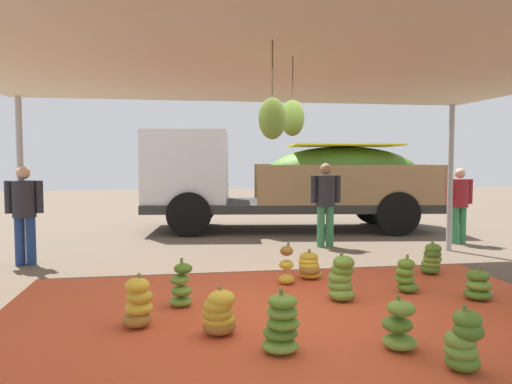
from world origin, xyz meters
name	(u,v)px	position (x,y,z in m)	size (l,w,h in m)	color
ground_plane	(253,260)	(0.00, 3.00, 0.00)	(40.00, 40.00, 0.00)	brown
tarp_orange	(294,316)	(0.00, 0.00, 0.01)	(6.55, 4.22, 0.01)	#D1512D
tent_canopy	(297,64)	(0.00, -0.09, 2.72)	(8.00, 7.00, 2.81)	#9EA0A5
banana_bunch_0	(399,327)	(0.71, -1.09, 0.22)	(0.42, 0.42, 0.50)	#75A83D
banana_bunch_1	(341,279)	(0.70, 0.47, 0.27)	(0.43, 0.46, 0.59)	#6B9E38
banana_bunch_2	(181,287)	(-1.23, 0.50, 0.25)	(0.36, 0.36, 0.57)	#6B9E38
banana_bunch_3	(464,342)	(1.02, -1.59, 0.25)	(0.38, 0.36, 0.55)	#518428
banana_bunch_4	(287,267)	(0.21, 1.34, 0.25)	(0.28, 0.30, 0.58)	gold
banana_bunch_5	(309,266)	(0.60, 1.56, 0.19)	(0.42, 0.43, 0.43)	gold
banana_bunch_6	(432,260)	(2.48, 1.54, 0.23)	(0.42, 0.42, 0.51)	#477523
banana_bunch_7	(478,286)	(2.37, 0.24, 0.17)	(0.43, 0.43, 0.41)	#518428
banana_bunch_8	(282,325)	(-0.35, -0.96, 0.25)	(0.45, 0.48, 0.57)	#6B9E38
banana_bunch_9	(406,277)	(1.64, 0.67, 0.21)	(0.37, 0.36, 0.49)	#518428
banana_bunch_10	(138,304)	(-1.67, -0.11, 0.25)	(0.39, 0.39, 0.55)	#996628
banana_bunch_13	(219,314)	(-0.87, -0.47, 0.22)	(0.39, 0.41, 0.49)	#996628
cargo_truck_main	(284,178)	(1.30, 6.47, 1.27)	(7.13, 3.08, 2.40)	#2D2D2D
worker_0	(24,208)	(-3.73, 3.19, 0.94)	(0.59, 0.36, 1.62)	navy
worker_1	(459,200)	(4.41, 3.96, 0.90)	(0.57, 0.35, 1.55)	#337A4C
worker_2	(326,198)	(1.60, 4.03, 0.96)	(0.61, 0.37, 1.65)	#337A4C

